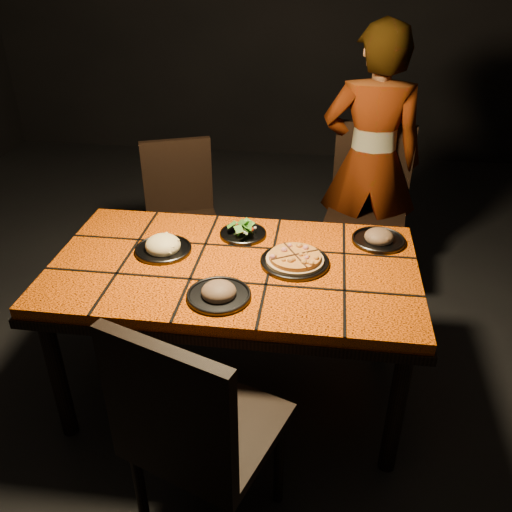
# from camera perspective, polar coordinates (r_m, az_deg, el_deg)

# --- Properties ---
(room_shell) EXTENTS (6.04, 7.04, 3.08)m
(room_shell) POSITION_cam_1_polar(r_m,az_deg,el_deg) (2.09, -2.81, 17.11)
(room_shell) COLOR black
(room_shell) RESTS_ON ground
(dining_table) EXTENTS (1.62, 0.92, 0.75)m
(dining_table) POSITION_cam_1_polar(r_m,az_deg,el_deg) (2.42, -2.32, -2.37)
(dining_table) COLOR #E95607
(dining_table) RESTS_ON ground
(chair_near) EXTENTS (0.59, 0.59, 1.02)m
(chair_near) POSITION_cam_1_polar(r_m,az_deg,el_deg) (1.88, -6.69, -17.68)
(chair_near) COLOR black
(chair_near) RESTS_ON ground
(chair_far_left) EXTENTS (0.55, 0.55, 0.94)m
(chair_far_left) POSITION_cam_1_polar(r_m,az_deg,el_deg) (3.38, -7.86, 5.01)
(chair_far_left) COLOR black
(chair_far_left) RESTS_ON ground
(chair_far_right) EXTENTS (0.53, 0.53, 1.04)m
(chair_far_right) POSITION_cam_1_polar(r_m,az_deg,el_deg) (3.40, 11.69, 5.79)
(chair_far_right) COLOR black
(chair_far_right) RESTS_ON ground
(diner) EXTENTS (0.61, 0.41, 1.63)m
(diner) POSITION_cam_1_polar(r_m,az_deg,el_deg) (3.37, 11.96, 9.59)
(diner) COLOR brown
(diner) RESTS_ON ground
(plate_pizza) EXTENTS (0.35, 0.35, 0.04)m
(plate_pizza) POSITION_cam_1_polar(r_m,az_deg,el_deg) (2.37, 4.11, -0.43)
(plate_pizza) COLOR #313135
(plate_pizza) RESTS_ON dining_table
(plate_pasta) EXTENTS (0.26, 0.26, 0.08)m
(plate_pasta) POSITION_cam_1_polar(r_m,az_deg,el_deg) (2.49, -9.76, 0.96)
(plate_pasta) COLOR #313135
(plate_pasta) RESTS_ON dining_table
(plate_salad) EXTENTS (0.22, 0.22, 0.07)m
(plate_salad) POSITION_cam_1_polar(r_m,az_deg,el_deg) (2.58, -1.37, 2.67)
(plate_salad) COLOR #313135
(plate_salad) RESTS_ON dining_table
(plate_mushroom_a) EXTENTS (0.26, 0.26, 0.08)m
(plate_mushroom_a) POSITION_cam_1_polar(r_m,az_deg,el_deg) (2.15, -3.94, -3.85)
(plate_mushroom_a) COLOR #313135
(plate_mushroom_a) RESTS_ON dining_table
(plate_mushroom_b) EXTENTS (0.25, 0.25, 0.08)m
(plate_mushroom_b) POSITION_cam_1_polar(r_m,az_deg,el_deg) (2.59, 12.80, 1.90)
(plate_mushroom_b) COLOR #313135
(plate_mushroom_b) RESTS_ON dining_table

